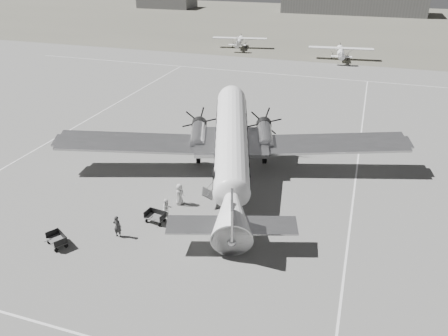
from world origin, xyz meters
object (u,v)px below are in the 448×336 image
light_plane_left (239,42)px  baggage_cart_near (155,217)px  hangar_main (353,2)px  ground_crew (117,226)px  shed_secondary (167,1)px  baggage_cart_far (57,240)px  dc3_airliner (232,150)px  light_plane_right (340,53)px  passenger (180,194)px  ramp_agent (167,209)px

light_plane_left → baggage_cart_near: light_plane_left is taller
hangar_main → ground_crew: size_ratio=26.16×
shed_secondary → light_plane_left: bearing=-53.8°
baggage_cart_near → baggage_cart_far: bearing=-129.1°
dc3_airliner → light_plane_right: size_ratio=2.72×
shed_secondary → light_plane_right: (61.88, -61.81, -0.83)m
baggage_cart_near → passenger: passenger is taller
dc3_airliner → light_plane_right: bearing=67.1°
passenger → hangar_main: bearing=13.1°
light_plane_left → ramp_agent: bearing=-88.7°
dc3_airliner → ground_crew: dc3_airliner is taller
hangar_main → baggage_cart_near: 123.74m
hangar_main → ramp_agent: hangar_main is taller
hangar_main → baggage_cart_far: 128.59m
baggage_cart_near → passenger: bearing=84.3°
shed_secondary → light_plane_right: bearing=-45.0°
ramp_agent → light_plane_left: bearing=43.5°
dc3_airliner → ramp_agent: size_ratio=18.51×
ramp_agent → passenger: bearing=31.8°
light_plane_left → passenger: 59.45m
light_plane_right → hangar_main: bearing=84.9°
light_plane_right → baggage_cart_far: (-13.02, -61.27, -0.74)m
baggage_cart_far → passenger: bearing=83.4°
light_plane_left → light_plane_right: light_plane_right is taller
dc3_airliner → light_plane_left: (-14.97, 53.44, -1.80)m
baggage_cart_near → dc3_airliner: bearing=74.1°
ramp_agent → ground_crew: bearing=174.3°
shed_secondary → baggage_cart_near: size_ratio=12.28×
baggage_cart_near → passenger: 2.93m
dc3_airliner → baggage_cart_near: bearing=-131.2°
hangar_main → dc3_airliner: bearing=-91.4°
shed_secondary → baggage_cart_near: 130.16m
light_plane_left → baggage_cart_near: bearing=-89.4°
hangar_main → dc3_airliner: 116.04m
baggage_cart_far → ground_crew: (3.26, 2.17, 0.38)m
light_plane_right → dc3_airliner: bearing=-102.2°
light_plane_right → passenger: size_ratio=6.56×
hangar_main → passenger: size_ratio=24.42×
light_plane_left → baggage_cart_near: (11.63, -60.97, -0.70)m
shed_secondary → ramp_agent: (54.41, -117.94, -1.17)m
passenger → dc3_airliner: bearing=-13.6°
passenger → baggage_cart_near: bearing=-177.9°
dc3_airliner → light_plane_right: dc3_airliner is taller
shed_secondary → light_plane_left: (42.11, -57.57, -0.88)m
shed_secondary → dc3_airliner: bearing=-62.8°
shed_secondary → dc3_airliner: 124.82m
light_plane_left → ground_crew: (10.01, -63.34, -0.32)m
baggage_cart_near → shed_secondary: bearing=122.4°
hangar_main → light_plane_right: bearing=-88.4°
ground_crew → passenger: passenger is taller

